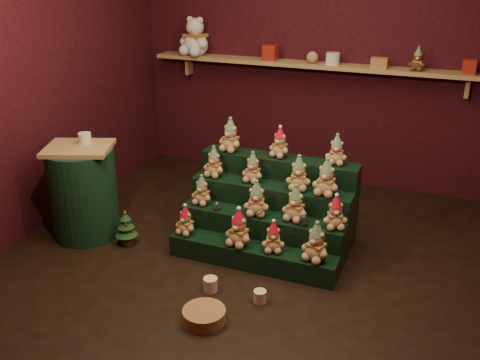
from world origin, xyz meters
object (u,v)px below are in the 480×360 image
at_px(wicker_basket, 204,316).
at_px(snow_globe_b, 260,213).
at_px(riser_tier_front, 252,256).
at_px(side_table, 84,192).
at_px(mug_left, 210,285).
at_px(brown_bear, 418,59).
at_px(snow_globe_c, 304,220).
at_px(white_bear, 195,31).
at_px(mug_right, 260,297).
at_px(mini_christmas_tree, 126,227).
at_px(snow_globe_a, 217,206).

bearing_deg(wicker_basket, snow_globe_b, 87.29).
relative_size(riser_tier_front, side_table, 1.67).
distance_m(mug_left, brown_bear, 2.95).
relative_size(snow_globe_c, side_table, 0.11).
xyz_separation_m(snow_globe_b, white_bear, (-1.42, 1.75, 1.18)).
xyz_separation_m(snow_globe_c, mug_left, (-0.53, -0.61, -0.35)).
distance_m(wicker_basket, white_bear, 3.41).
bearing_deg(mug_right, white_bear, 125.12).
xyz_separation_m(riser_tier_front, snow_globe_b, (0.01, 0.16, 0.31)).
height_order(snow_globe_b, side_table, side_table).
relative_size(mini_christmas_tree, brown_bear, 1.51).
distance_m(snow_globe_c, side_table, 1.96).
relative_size(snow_globe_b, mug_right, 0.86).
bearing_deg(snow_globe_b, mug_right, -69.15).
distance_m(mug_right, wicker_basket, 0.45).
bearing_deg(snow_globe_c, mug_right, -102.76).
height_order(side_table, wicker_basket, side_table).
relative_size(riser_tier_front, mini_christmas_tree, 4.22).
height_order(side_table, mini_christmas_tree, side_table).
bearing_deg(white_bear, snow_globe_a, -43.89).
bearing_deg(mug_left, brown_bear, 64.74).
height_order(mug_left, white_bear, white_bear).
bearing_deg(snow_globe_a, mug_right, -44.58).
xyz_separation_m(side_table, brown_bear, (2.53, 1.96, 1.01)).
bearing_deg(wicker_basket, white_bear, 116.96).
height_order(mini_christmas_tree, mug_right, mini_christmas_tree).
xyz_separation_m(mug_right, white_bear, (-1.66, 2.35, 1.54)).
bearing_deg(mug_right, brown_bear, 73.02).
distance_m(mug_left, wicker_basket, 0.37).
xyz_separation_m(snow_globe_a, white_bear, (-1.04, 1.75, 1.18)).
xyz_separation_m(white_bear, brown_bear, (2.37, -0.00, -0.15)).
bearing_deg(snow_globe_a, brown_bear, 52.61).
relative_size(snow_globe_b, white_bear, 0.16).
bearing_deg(mug_left, snow_globe_b, 75.09).
relative_size(snow_globe_c, mug_right, 1.01).
relative_size(white_bear, brown_bear, 2.39).
bearing_deg(snow_globe_b, white_bear, 129.19).
relative_size(mug_right, wicker_basket, 0.32).
distance_m(mug_left, white_bear, 3.08).
bearing_deg(riser_tier_front, snow_globe_b, 88.11).
bearing_deg(mug_left, side_table, 164.16).
bearing_deg(white_bear, riser_tier_front, -37.99).
bearing_deg(wicker_basket, mug_left, 108.42).
bearing_deg(mug_right, riser_tier_front, 117.88).
xyz_separation_m(riser_tier_front, snow_globe_c, (0.37, 0.16, 0.32)).
relative_size(snow_globe_a, snow_globe_b, 0.94).
distance_m(side_table, mug_left, 1.52).
distance_m(wicker_basket, brown_bear, 3.20).
height_order(side_table, mug_left, side_table).
bearing_deg(mug_right, mug_left, -179.32).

